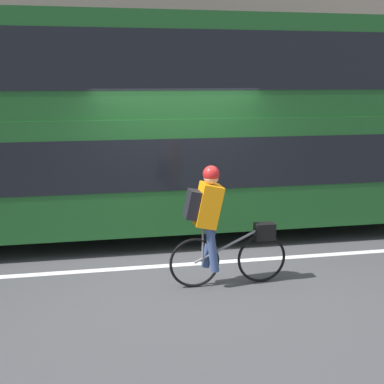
% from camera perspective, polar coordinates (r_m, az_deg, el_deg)
% --- Properties ---
extents(ground_plane, '(80.00, 80.00, 0.00)m').
position_cam_1_polar(ground_plane, '(7.58, -0.41, -8.36)').
color(ground_plane, '#424244').
extents(road_center_line, '(50.00, 0.14, 0.01)m').
position_cam_1_polar(road_center_line, '(7.80, -0.74, -7.73)').
color(road_center_line, silver).
rests_on(road_center_line, ground_plane).
extents(sidewalk_curb, '(60.00, 2.24, 0.13)m').
position_cam_1_polar(sidewalk_curb, '(12.45, -4.89, 0.04)').
color(sidewalk_curb, gray).
rests_on(sidewalk_curb, ground_plane).
extents(building_facade, '(60.00, 0.30, 6.75)m').
position_cam_1_polar(building_facade, '(13.47, -5.79, 15.11)').
color(building_facade, gray).
rests_on(building_facade, ground_plane).
extents(bus, '(10.16, 2.55, 3.60)m').
position_cam_1_polar(bus, '(9.09, -4.66, 7.92)').
color(bus, black).
rests_on(bus, ground_plane).
extents(cyclist_on_bike, '(1.56, 0.32, 1.58)m').
position_cam_1_polar(cyclist_on_bike, '(6.80, 2.61, -3.20)').
color(cyclist_on_bike, black).
rests_on(cyclist_on_bike, ground_plane).
extents(trash_bin, '(0.55, 0.55, 0.94)m').
position_cam_1_polar(trash_bin, '(12.44, 0.86, 2.57)').
color(trash_bin, '#194C23').
rests_on(trash_bin, sidewalk_curb).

